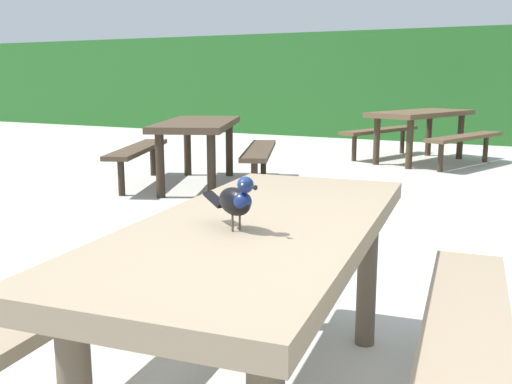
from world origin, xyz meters
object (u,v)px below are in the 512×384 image
picnic_table_foreground (260,269)px  bird_grackle (237,200)px  picnic_table_mid_right (198,137)px  picnic_table_mid_left (421,124)px

picnic_table_foreground → bird_grackle: size_ratio=7.12×
bird_grackle → picnic_table_foreground: bearing=91.7°
picnic_table_foreground → bird_grackle: (0.01, -0.18, 0.29)m
picnic_table_foreground → picnic_table_mid_right: same height
picnic_table_foreground → picnic_table_mid_left: size_ratio=0.87×
bird_grackle → picnic_table_mid_right: (-2.70, 3.98, -0.29)m
picnic_table_foreground → bird_grackle: bearing=-88.3°
picnic_table_foreground → picnic_table_mid_right: (-2.69, 3.80, 0.00)m
bird_grackle → picnic_table_mid_right: size_ratio=0.12×
picnic_table_mid_left → picnic_table_mid_right: bearing=-120.9°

